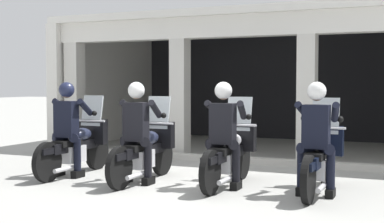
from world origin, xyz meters
name	(u,v)px	position (x,y,z in m)	size (l,w,h in m)	color
ground_plane	(247,158)	(0.00, 3.00, 0.00)	(80.00, 80.00, 0.00)	#999993
station_building	(273,66)	(-0.07, 5.24, 1.99)	(9.30, 5.02, 3.11)	black
kerb_strip	(232,159)	(-0.07, 2.22, 0.06)	(8.80, 0.24, 0.12)	#B7B5AD
motorcycle_far_left	(78,145)	(-2.04, -0.14, 0.50)	(0.62, 2.04, 1.35)	black
police_officer_far_left	(68,121)	(-2.04, -0.42, 0.94)	(0.63, 0.61, 1.58)	black
motorcycle_center_left	(146,150)	(-0.68, -0.21, 0.50)	(0.62, 2.04, 1.35)	black
police_officer_center_left	(137,124)	(-0.68, -0.50, 0.94)	(0.63, 0.61, 1.58)	black
motorcycle_center_right	(230,153)	(0.68, -0.03, 0.50)	(0.62, 2.04, 1.35)	black
police_officer_center_right	(224,126)	(0.68, -0.32, 0.94)	(0.63, 0.61, 1.58)	black
motorcycle_far_right	(320,158)	(2.05, -0.04, 0.50)	(0.62, 2.04, 1.35)	black
police_officer_far_right	(317,129)	(2.04, -0.32, 0.94)	(0.63, 0.61, 1.58)	black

